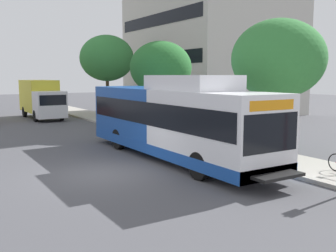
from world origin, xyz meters
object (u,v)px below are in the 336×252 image
object	(u,v)px
street_tree_near_stop	(278,59)
box_truck_background	(41,98)
street_tree_far_block	(107,58)
transit_bus	(173,120)
street_tree_mid_block	(161,68)

from	to	relation	value
street_tree_near_stop	box_truck_background	bearing A→B (deg)	103.42
street_tree_far_block	transit_bus	bearing A→B (deg)	-104.03
box_truck_background	street_tree_far_block	bearing A→B (deg)	-20.62
transit_bus	box_truck_background	world-z (taller)	transit_bus
street_tree_near_stop	street_tree_far_block	world-z (taller)	street_tree_far_block
street_tree_far_block	box_truck_background	bearing A→B (deg)	159.38
transit_bus	street_tree_mid_block	xyz separation A→B (m)	(4.15, 8.05, 2.45)
transit_bus	box_truck_background	size ratio (longest dim) A/B	1.75
street_tree_near_stop	street_tree_mid_block	distance (m)	9.97
street_tree_near_stop	box_truck_background	distance (m)	22.31
street_tree_near_stop	street_tree_far_block	distance (m)	19.60
street_tree_near_stop	street_tree_mid_block	bearing A→B (deg)	90.94
street_tree_near_stop	street_tree_mid_block	size ratio (longest dim) A/B	1.04
transit_bus	street_tree_far_block	size ratio (longest dim) A/B	1.75
street_tree_near_stop	street_tree_far_block	bearing A→B (deg)	89.71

